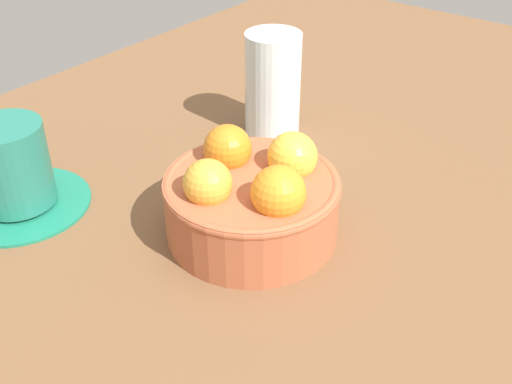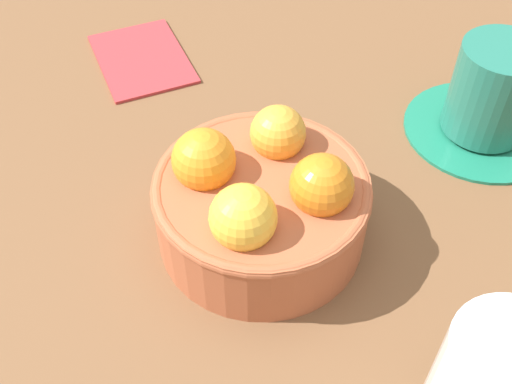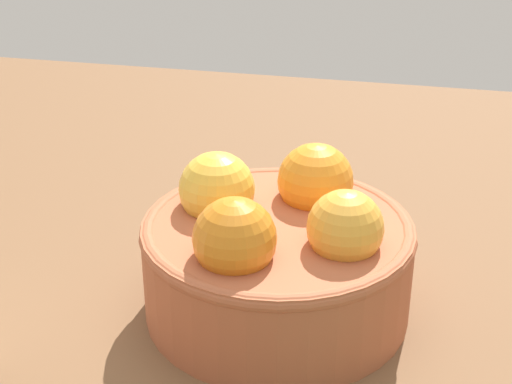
% 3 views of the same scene
% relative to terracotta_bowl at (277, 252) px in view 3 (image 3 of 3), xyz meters
% --- Properties ---
extents(ground_plane, '(1.42, 0.88, 0.04)m').
position_rel_terracotta_bowl_xyz_m(ground_plane, '(-0.00, 0.00, -0.06)').
color(ground_plane, brown).
extents(terracotta_bowl, '(0.15, 0.15, 0.09)m').
position_rel_terracotta_bowl_xyz_m(terracotta_bowl, '(0.00, 0.00, 0.00)').
color(terracotta_bowl, '#AD5938').
rests_on(terracotta_bowl, ground_plane).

